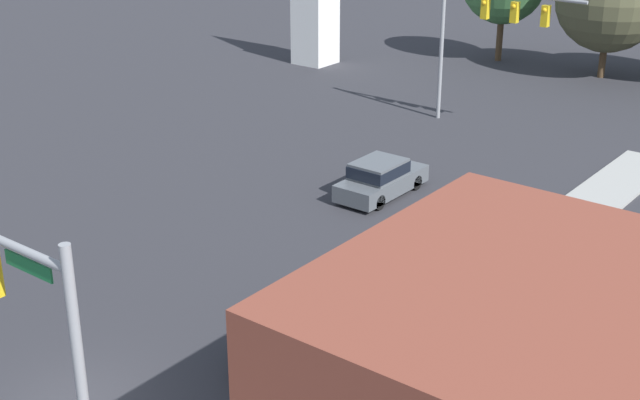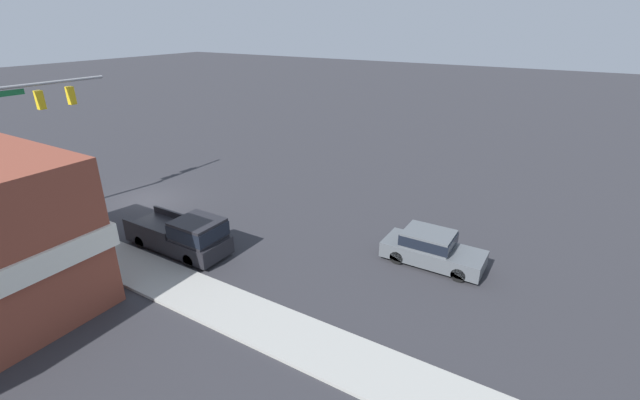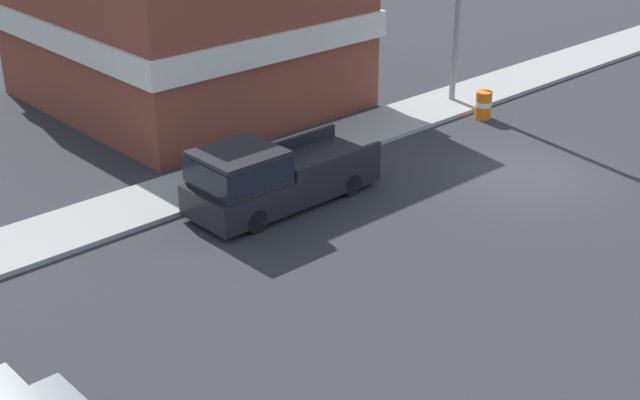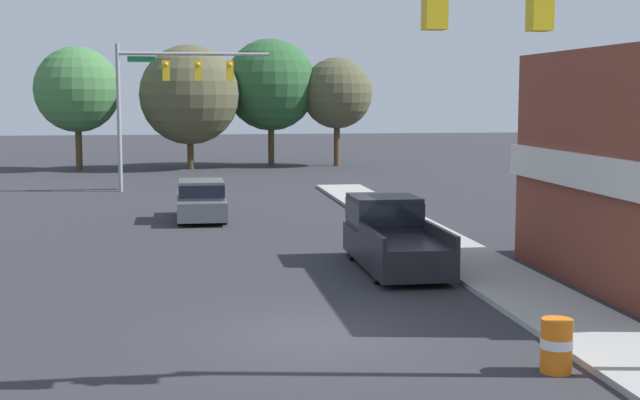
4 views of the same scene
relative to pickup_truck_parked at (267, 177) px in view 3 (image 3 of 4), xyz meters
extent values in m
plane|color=#2D2D33|center=(-3.28, -7.17, -0.96)|extent=(200.00, 200.00, 0.00)
cube|color=#9E9E99|center=(2.42, -7.17, -0.89)|extent=(2.40, 60.00, 0.14)
cylinder|color=black|center=(-0.91, 1.16, -0.63)|extent=(0.22, 0.66, 0.66)
cylinder|color=black|center=(0.91, 1.16, -0.63)|extent=(0.22, 0.66, 0.66)
cylinder|color=black|center=(-0.91, -2.34, -0.63)|extent=(0.22, 0.66, 0.66)
cylinder|color=black|center=(0.91, -2.34, -0.63)|extent=(0.22, 0.66, 0.66)
cube|color=black|center=(0.00, -0.59, -0.36)|extent=(2.05, 5.63, 0.85)
cube|color=black|center=(0.00, 0.96, 0.54)|extent=(1.94, 2.14, 0.94)
cube|color=black|center=(0.00, 0.96, 0.54)|extent=(1.96, 2.23, 0.66)
cube|color=black|center=(-0.96, -1.81, 0.24)|extent=(0.12, 3.19, 0.35)
cube|color=black|center=(0.96, -1.81, 0.24)|extent=(0.12, 3.19, 0.35)
cylinder|color=orange|center=(0.62, -10.32, -0.47)|extent=(0.57, 0.57, 0.98)
cylinder|color=white|center=(0.62, -10.32, -0.42)|extent=(0.58, 0.58, 0.18)
cube|color=brown|center=(9.47, -3.90, 2.12)|extent=(10.69, 9.45, 6.17)
cube|color=silver|center=(9.47, -3.90, 2.09)|extent=(10.99, 9.75, 0.90)
camera|label=1|loc=(14.63, -19.26, 13.56)|focal=50.00mm
camera|label=2|loc=(12.52, 15.44, 9.79)|focal=24.00mm
camera|label=3|loc=(-17.46, 14.01, 9.66)|focal=50.00mm
camera|label=4|loc=(-5.95, -25.09, 3.99)|focal=50.00mm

